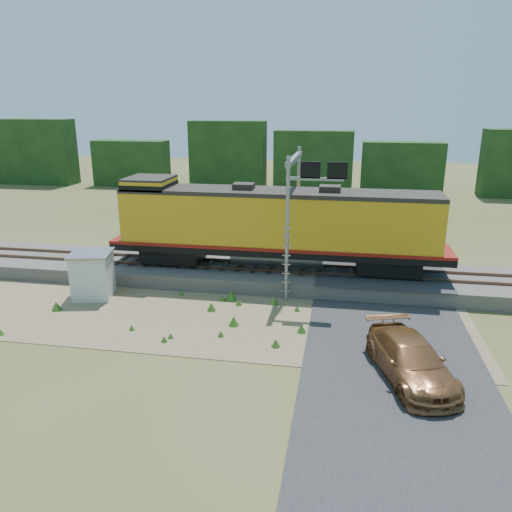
% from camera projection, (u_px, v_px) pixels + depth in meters
% --- Properties ---
extents(ground, '(140.00, 140.00, 0.00)m').
position_uv_depth(ground, '(233.00, 324.00, 23.09)').
color(ground, '#475123').
rests_on(ground, ground).
extents(ballast, '(70.00, 5.00, 0.80)m').
position_uv_depth(ballast, '(256.00, 274.00, 28.62)').
color(ballast, slate).
rests_on(ballast, ground).
extents(rails, '(70.00, 1.54, 0.16)m').
position_uv_depth(rails, '(256.00, 266.00, 28.48)').
color(rails, brown).
rests_on(rails, ballast).
extents(dirt_shoulder, '(26.00, 8.00, 0.03)m').
position_uv_depth(dirt_shoulder, '(194.00, 316.00, 23.89)').
color(dirt_shoulder, '#8C7754').
rests_on(dirt_shoulder, ground).
extents(road, '(7.00, 66.00, 0.86)m').
position_uv_depth(road, '(387.00, 326.00, 22.59)').
color(road, '#38383A').
rests_on(road, ground).
extents(tree_line_north, '(130.00, 3.00, 6.50)m').
position_uv_depth(tree_line_north, '(304.00, 164.00, 57.97)').
color(tree_line_north, black).
rests_on(tree_line_north, ground).
extents(weed_clumps, '(15.00, 6.20, 0.56)m').
position_uv_depth(weed_clumps, '(162.00, 317.00, 23.76)').
color(weed_clumps, '#305E1B').
rests_on(weed_clumps, ground).
extents(locomotive, '(18.75, 2.86, 4.84)m').
position_uv_depth(locomotive, '(272.00, 224.00, 27.60)').
color(locomotive, black).
rests_on(locomotive, rails).
extents(shed, '(2.46, 2.46, 2.43)m').
position_uv_depth(shed, '(93.00, 275.00, 25.92)').
color(shed, silver).
rests_on(shed, ground).
extents(signal_gantry, '(2.93, 6.20, 7.38)m').
position_uv_depth(signal_gantry, '(300.00, 188.00, 26.07)').
color(signal_gantry, gray).
rests_on(signal_gantry, ground).
extents(car, '(3.51, 5.56, 1.50)m').
position_uv_depth(car, '(411.00, 360.00, 18.27)').
color(car, '#905C35').
rests_on(car, ground).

